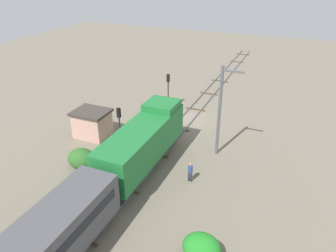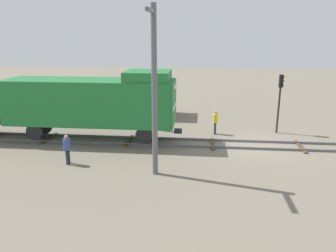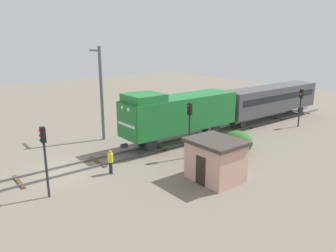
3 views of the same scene
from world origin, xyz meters
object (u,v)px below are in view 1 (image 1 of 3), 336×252
Objects in this scene: worker_near_track at (159,116)px; relay_hut at (92,123)px; catenary_mast at (220,110)px; traffic_signal_near at (168,85)px; traffic_signal_mid at (119,122)px; worker_by_signal at (190,171)px; locomotive at (144,140)px.

worker_near_track is 7.08m from relay_hut.
catenary_mast is at bearing -71.98° from worker_near_track.
traffic_signal_near is 10.81m from traffic_signal_mid.
worker_by_signal is (-6.60, 8.33, 0.00)m from worker_near_track.
locomotive is 4.57m from worker_by_signal.
traffic_signal_mid is 2.54× the size of worker_by_signal.
worker_by_signal is at bearing 177.09° from locomotive.
relay_hut is (7.50, -3.23, -1.38)m from locomotive.
traffic_signal_near is 0.99× the size of traffic_signal_mid.
locomotive reaches higher than traffic_signal_mid.
traffic_signal_mid is 2.54× the size of worker_near_track.
worker_near_track is at bearing -136.21° from relay_hut.
catenary_mast is at bearing -67.61° from worker_by_signal.
catenary_mast reaches higher than relay_hut.
traffic_signal_mid is 0.52× the size of catenary_mast.
worker_near_track is at bearing -24.01° from catenary_mast.
relay_hut reaches higher than worker_by_signal.
locomotive is 3.87m from traffic_signal_mid.
locomotive is 8.28m from relay_hut.
traffic_signal_near is at bearing 52.05° from worker_near_track.
traffic_signal_near is at bearing -43.55° from catenary_mast.
traffic_signal_near is 0.51× the size of catenary_mast.
traffic_signal_mid reaches higher than traffic_signal_near.
catenary_mast is at bearing -172.89° from relay_hut.
catenary_mast is 13.02m from relay_hut.
worker_near_track and worker_by_signal have the same top height.
locomotive reaches higher than traffic_signal_near.
worker_near_track is 10.63m from worker_by_signal.
locomotive is 2.69× the size of traffic_signal_mid.
worker_by_signal is 6.14m from catenary_mast.
traffic_signal_near reaches higher than worker_near_track.
worker_by_signal is (-7.40, 12.86, -1.96)m from traffic_signal_near.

